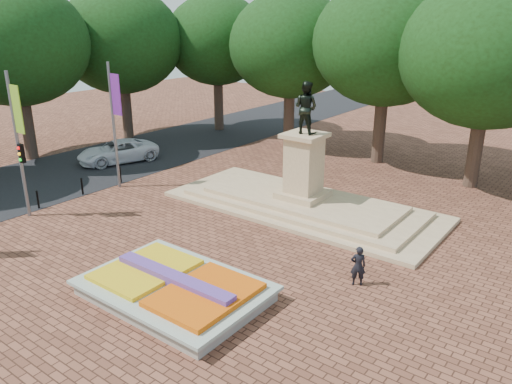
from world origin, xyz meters
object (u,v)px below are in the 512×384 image
at_px(monument, 303,192).
at_px(flower_bed, 175,288).
at_px(pedestrian, 358,266).
at_px(van, 118,151).

bearing_deg(monument, flower_bed, -84.13).
distance_m(flower_bed, monument, 10.07).
xyz_separation_m(monument, pedestrian, (5.69, -5.35, -0.11)).
relative_size(monument, pedestrian, 9.10).
bearing_deg(van, pedestrian, 5.27).
bearing_deg(van, flower_bed, -12.82).
bearing_deg(van, monument, 20.54).
bearing_deg(pedestrian, van, -46.67).
bearing_deg(flower_bed, monument, 95.87).
relative_size(flower_bed, van, 1.20).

